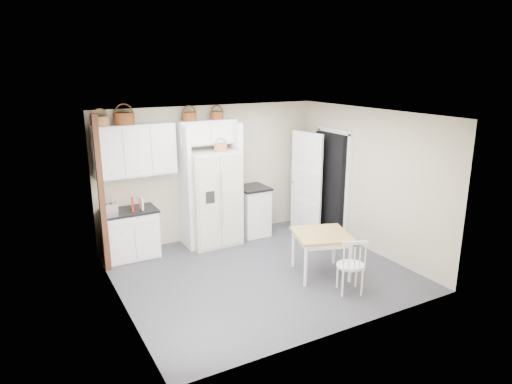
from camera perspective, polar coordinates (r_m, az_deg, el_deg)
floor at (r=7.67m, az=0.69°, el=-10.05°), size 4.50×4.50×0.00m
ceiling at (r=6.96m, az=0.76°, el=9.65°), size 4.50×4.50×0.00m
wall_back at (r=8.95m, az=-5.62°, el=2.43°), size 4.50×0.00×4.50m
wall_left at (r=6.45m, az=-16.96°, el=-3.33°), size 0.00×4.00×4.00m
wall_right at (r=8.51m, az=14.01°, el=1.37°), size 0.00×4.00×4.00m
refrigerator at (r=8.66m, az=-5.47°, el=-0.75°), size 0.93×0.75×1.80m
base_cab_left at (r=8.42m, az=-15.39°, el=-5.16°), size 0.91×0.57×0.84m
base_cab_right at (r=9.22m, az=-0.48°, el=-2.43°), size 0.54×0.65×0.95m
dining_table at (r=7.57m, az=8.12°, el=-7.64°), size 1.07×1.07×0.71m
windsor_chair at (r=7.04m, az=11.72°, el=-8.97°), size 0.54×0.52×0.86m
counter_left at (r=8.28m, az=-15.61°, el=-2.31°), size 0.94×0.61×0.04m
counter_right at (r=9.08m, az=-0.48°, el=0.55°), size 0.58×0.69×0.04m
toaster at (r=8.09m, az=-17.93°, el=-2.07°), size 0.28×0.16×0.19m
cookbook_red at (r=8.18m, az=-15.19°, el=-1.50°), size 0.06×0.16×0.24m
cookbook_cream at (r=8.21m, az=-14.14°, el=-1.41°), size 0.04×0.15×0.22m
basket_upper_a at (r=8.02m, az=-18.85°, el=8.38°), size 0.28×0.28×0.16m
basket_upper_b at (r=8.10m, az=-16.13°, el=8.80°), size 0.34×0.34×0.20m
basket_bridge_a at (r=8.43m, az=-8.35°, el=9.32°), size 0.27×0.27×0.15m
basket_bridge_b at (r=8.64m, az=-4.90°, el=9.54°), size 0.25×0.25×0.14m
basket_fridge_b at (r=8.41m, az=-4.45°, el=5.54°), size 0.24×0.24×0.13m
upper_cabinet at (r=8.21m, az=-14.94°, el=5.08°), size 1.40×0.34×0.90m
bridge_cabinet at (r=8.59m, az=-6.23°, el=7.47°), size 1.12×0.34×0.45m
fridge_panel_left at (r=8.48m, az=-8.88°, el=0.55°), size 0.08×0.60×2.30m
fridge_panel_right at (r=8.87m, az=-2.69°, el=1.37°), size 0.08×0.60×2.30m
trim_post at (r=7.74m, az=-18.76°, el=-0.40°), size 0.09×0.09×2.60m
doorway_void at (r=9.26m, az=9.32°, el=0.99°), size 0.18×0.85×2.05m
door_slab at (r=9.31m, az=6.31°, el=1.18°), size 0.21×0.79×2.05m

